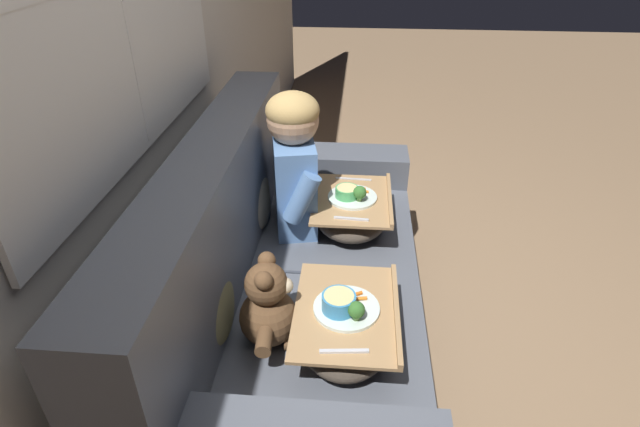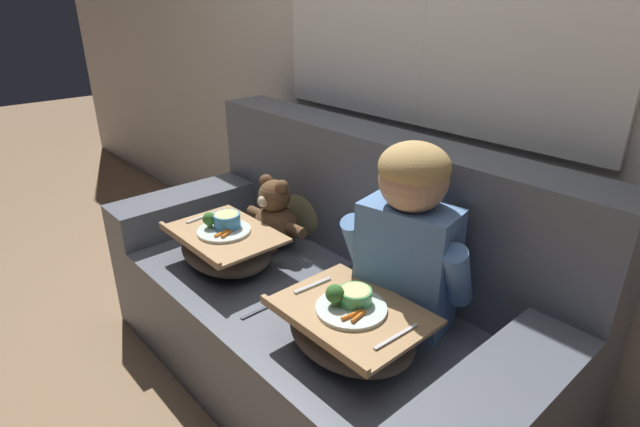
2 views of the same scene
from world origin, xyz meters
The scene contains 9 objects.
ground_plane centered at (0.00, 0.00, 0.00)m, with size 14.00×14.00×0.00m, color #8E7051.
wall_back_with_window centered at (0.00, 0.59, 1.31)m, with size 8.00×0.08×2.60m.
couch centered at (0.00, 0.07, 0.35)m, with size 1.87×0.90×0.98m.
throw_pillow_behind_child centered at (0.36, 0.27, 0.61)m, with size 0.35×0.17×0.36m.
throw_pillow_behind_teddy centered at (-0.36, 0.27, 0.61)m, with size 0.32×0.15×0.33m.
child_figure centered at (0.36, 0.08, 0.79)m, with size 0.46×0.25×0.62m.
teddy_bear centered at (-0.36, 0.08, 0.58)m, with size 0.35×0.24×0.32m.
lap_tray_child centered at (0.36, -0.17, 0.53)m, with size 0.45×0.34×0.23m.
lap_tray_teddy centered at (-0.36, -0.17, 0.53)m, with size 0.46×0.33×0.23m.
Camera 1 is at (-1.56, -0.18, 1.69)m, focal length 28.00 mm.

